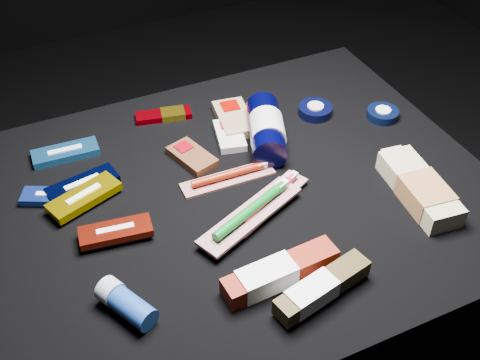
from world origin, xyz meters
name	(u,v)px	position (x,y,z in m)	size (l,w,h in m)	color
ground	(236,318)	(0.00, 0.00, 0.00)	(3.00, 3.00, 0.00)	black
cloth_table	(236,262)	(0.00, 0.00, 0.20)	(0.98, 0.78, 0.40)	black
luna_bar_0	(66,153)	(-0.27, 0.25, 0.41)	(0.13, 0.06, 0.02)	#2167A9
luna_bar_1	(52,196)	(-0.32, 0.13, 0.41)	(0.12, 0.09, 0.01)	#1C3CBD
luna_bar_2	(83,185)	(-0.26, 0.13, 0.41)	(0.14, 0.07, 0.02)	black
luna_bar_3	(84,197)	(-0.27, 0.09, 0.42)	(0.15, 0.10, 0.02)	#AA8E00
luna_bar_4	(116,232)	(-0.24, -0.02, 0.42)	(0.13, 0.06, 0.02)	maroon
clif_bar_0	(191,156)	(-0.04, 0.13, 0.41)	(0.08, 0.12, 0.02)	#4E2C17
clif_bar_1	(229,134)	(0.06, 0.16, 0.41)	(0.08, 0.11, 0.02)	silver
clif_bar_2	(234,117)	(0.09, 0.21, 0.41)	(0.09, 0.14, 0.02)	#947955
power_bar	(167,115)	(-0.03, 0.29, 0.41)	(0.13, 0.06, 0.01)	#800008
lotion_bottle	(266,129)	(0.12, 0.11, 0.44)	(0.13, 0.22, 0.07)	black
cream_tin_upper	(315,110)	(0.27, 0.16, 0.41)	(0.07, 0.07, 0.02)	black
cream_tin_lower	(383,114)	(0.40, 0.09, 0.41)	(0.07, 0.07, 0.02)	black
bodywash_bottle	(420,189)	(0.31, -0.16, 0.42)	(0.09, 0.22, 0.04)	beige
deodorant_stick	(126,303)	(-0.27, -0.18, 0.42)	(0.08, 0.11, 0.04)	navy
toothbrush_pack_0	(229,177)	(0.01, 0.04, 0.41)	(0.19, 0.05, 0.02)	#ADA6A2
toothbrush_pack_1	(269,199)	(0.04, -0.06, 0.41)	(0.19, 0.13, 0.02)	silver
toothbrush_pack_2	(252,212)	(0.00, -0.08, 0.42)	(0.23, 0.14, 0.03)	beige
toothpaste_carton_red	(276,274)	(-0.03, -0.22, 0.42)	(0.20, 0.06, 0.04)	maroon
toothpaste_carton_green	(319,290)	(0.02, -0.28, 0.42)	(0.18, 0.08, 0.03)	#392D11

